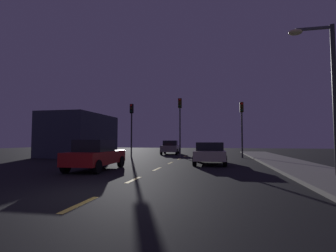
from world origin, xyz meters
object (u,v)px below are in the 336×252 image
Objects in this scene: traffic_signal_center at (180,116)px; car_oncoming_far at (170,147)px; traffic_signal_left at (132,120)px; street_lamp_right at (326,84)px; car_stopped_ahead at (210,153)px; car_adjacent_lane at (96,155)px; traffic_signal_right at (242,119)px.

traffic_signal_center is 6.01m from car_oncoming_far.
traffic_signal_left is 0.82× the size of street_lamp_right.
car_stopped_ahead is 7.26m from car_adjacent_lane.
traffic_signal_left is 1.18× the size of car_stopped_ahead.
traffic_signal_center is 7.72m from car_stopped_ahead.
traffic_signal_left reaches higher than traffic_signal_right.
car_oncoming_far is 19.61m from street_lamp_right.
traffic_signal_center is at bearing 179.99° from traffic_signal_right.
traffic_signal_right is at bearing 100.54° from street_lamp_right.
car_adjacent_lane reaches higher than car_stopped_ahead.
traffic_signal_left is 11.47m from car_adjacent_lane.
traffic_signal_left is at bearing -179.99° from traffic_signal_center.
car_stopped_ahead is (-2.60, -6.44, -2.74)m from traffic_signal_right.
car_stopped_ahead is at bearing 131.17° from street_lamp_right.
traffic_signal_center reaches higher than traffic_signal_right.
street_lamp_right is (10.53, -1.02, 3.02)m from car_adjacent_lane.
traffic_signal_right is 9.23m from car_oncoming_far.
traffic_signal_left reaches higher than car_adjacent_lane.
traffic_signal_left is at bearing -120.89° from car_oncoming_far.
traffic_signal_left is 1.28× the size of car_oncoming_far.
traffic_signal_center is 0.88× the size of street_lamp_right.
traffic_signal_left is 10.28m from traffic_signal_right.
traffic_signal_right is 0.80× the size of street_lamp_right.
car_adjacent_lane is at bearing -127.17° from traffic_signal_right.
car_stopped_ahead is at bearing -112.01° from traffic_signal_right.
car_oncoming_far is (-1.83, 4.86, -3.02)m from traffic_signal_center.
car_oncoming_far is at bearing 86.63° from car_adjacent_lane.
car_oncoming_far is (0.93, 15.81, -0.00)m from car_adjacent_lane.
street_lamp_right is at bearing -48.83° from car_stopped_ahead.
traffic_signal_center is (4.74, 0.00, 0.25)m from traffic_signal_left.
traffic_signal_left is at bearing 139.98° from car_stopped_ahead.
car_oncoming_far is at bearing 59.11° from traffic_signal_left.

